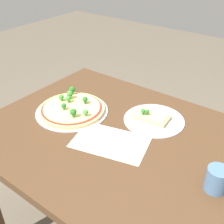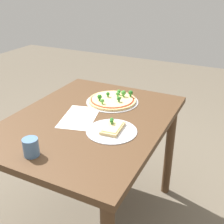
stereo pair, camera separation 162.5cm
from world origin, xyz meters
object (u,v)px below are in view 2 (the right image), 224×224
pizza_tray_slice (112,129)px  pizza_tray_whole (113,100)px  dining_table (90,135)px  drinking_cup (31,147)px

pizza_tray_slice → pizza_tray_whole: bearing=25.8°
dining_table → drinking_cup: 0.46m
pizza_tray_slice → drinking_cup: (-0.36, 0.23, 0.03)m
dining_table → pizza_tray_whole: size_ratio=3.29×
pizza_tray_whole → pizza_tray_slice: bearing=-154.2°
dining_table → pizza_tray_whole: bearing=-4.4°
dining_table → drinking_cup: drinking_cup is taller
pizza_tray_whole → pizza_tray_slice: 0.37m
drinking_cup → pizza_tray_whole: bearing=-5.5°
pizza_tray_slice → drinking_cup: 0.42m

